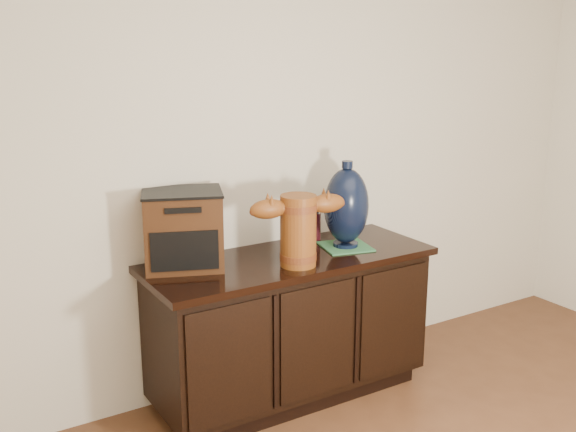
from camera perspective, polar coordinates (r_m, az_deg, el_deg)
sideboard at (r=3.47m, az=0.15°, el=-9.24°), size 1.46×0.56×0.75m
terracotta_vessel at (r=3.15m, az=0.87°, el=-0.88°), size 0.48×0.20×0.34m
tv_radio at (r=3.17m, az=-8.86°, el=-1.12°), size 0.45×0.41×0.37m
green_mat at (r=3.50m, az=4.89°, el=-2.58°), size 0.29×0.29×0.01m
lamp_base at (r=3.44m, az=4.96°, el=0.84°), size 0.28×0.28×0.44m
spray_can at (r=3.60m, az=2.32°, el=-0.71°), size 0.06×0.06×0.17m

